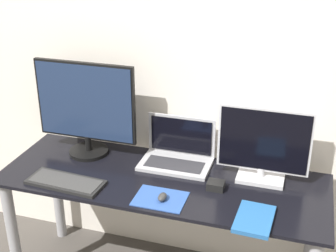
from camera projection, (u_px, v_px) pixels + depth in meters
wall_back at (182, 55)px, 2.47m from camera, size 7.00×0.05×2.50m
desk at (162, 201)px, 2.44m from camera, size 1.67×0.60×0.70m
monitor_left at (86, 108)px, 2.52m from camera, size 0.57×0.22×0.53m
monitor_right at (264, 146)px, 2.30m from camera, size 0.46×0.16×0.39m
laptop at (178, 152)px, 2.51m from camera, size 0.37×0.24×0.24m
keyboard at (66, 182)px, 2.33m from camera, size 0.40×0.18×0.02m
mousepad at (160, 199)px, 2.20m from camera, size 0.24×0.19×0.00m
mouse at (162, 197)px, 2.18m from camera, size 0.04×0.06×0.03m
book at (254, 219)px, 2.04m from camera, size 0.17×0.24×0.02m
power_brick at (216, 185)px, 2.28m from camera, size 0.08×0.07×0.04m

